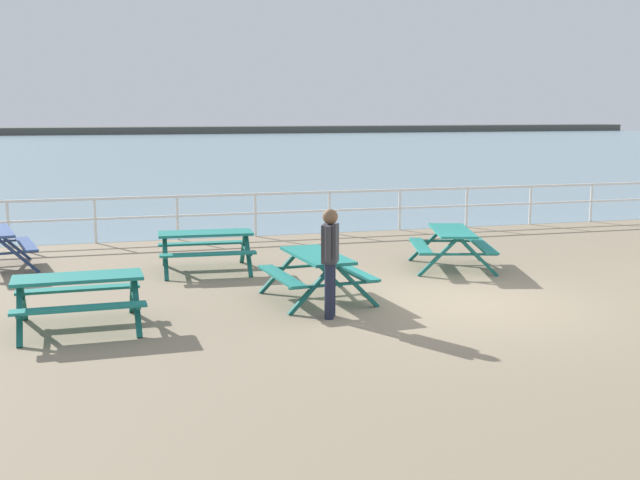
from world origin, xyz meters
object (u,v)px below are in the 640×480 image
Objects in this scene: picnic_table_near_left at (78,289)px; visitor at (330,256)px; picnic_table_far_right at (206,242)px; picnic_table_mid_centre at (317,265)px; picnic_table_near_right at (452,239)px.

picnic_table_near_left is 3.68m from visitor.
visitor reaches higher than picnic_table_near_left.
picnic_table_near_left is 0.97× the size of picnic_table_far_right.
picnic_table_mid_centre is 3.21m from picnic_table_far_right.
picnic_table_mid_centre and picnic_table_far_right have the same top height.
picnic_table_near_left is at bearing 96.58° from picnic_table_mid_centre.
picnic_table_far_right is at bearing 56.09° from picnic_table_near_left.
picnic_table_near_right and picnic_table_mid_centre have the same top height.
picnic_table_near_right is 1.29× the size of visitor.
picnic_table_near_right is at bearing -65.54° from picnic_table_mid_centre.
visitor reaches higher than picnic_table_near_right.
picnic_table_far_right is 1.14× the size of visitor.
picnic_table_mid_centre is at bearing -70.02° from visitor.
picnic_table_far_right is (2.31, 3.63, 0.00)m from picnic_table_near_left.
picnic_table_mid_centre is at bearing -59.89° from picnic_table_far_right.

